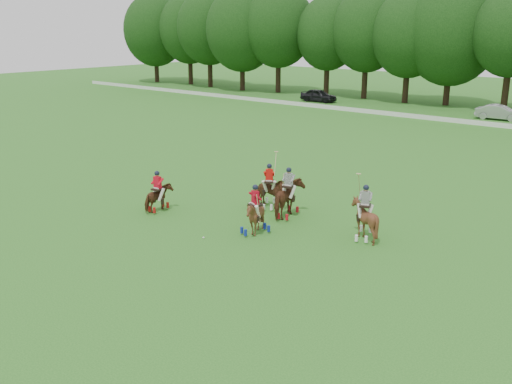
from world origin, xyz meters
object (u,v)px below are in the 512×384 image
Objects in this scene: polo_ball at (204,238)px; car_mid at (499,112)px; polo_red_c at (255,217)px; polo_stripe_a at (288,199)px; car_left at (319,95)px; polo_red_a at (158,197)px; polo_red_b at (269,192)px; polo_stripe_b at (364,219)px.

car_mid is at bearing 90.89° from polo_ball.
polo_red_c is 0.92× the size of polo_stripe_a.
polo_red_c is 2.48m from polo_ball.
car_left is 43.53m from polo_stripe_a.
polo_stripe_a is at bearing -150.28° from car_left.
car_mid is 39.84m from polo_red_c.
polo_red_a is 0.73× the size of polo_red_b.
polo_stripe_a reaches higher than polo_red_a.
polo_stripe_a is (5.53, 3.47, 0.18)m from polo_red_a.
polo_red_b is 1.69m from polo_stripe_a.
polo_ball is at bearing -102.79° from polo_stripe_a.
polo_red_a is (-3.80, -40.42, 0.00)m from car_mid.
polo_ball is at bearing -139.81° from polo_stripe_b.
polo_red_b is (3.92, 4.00, 0.10)m from polo_red_a.
polo_red_a is 0.91× the size of polo_red_c.
polo_red_c is 25.51× the size of polo_ball.
polo_red_c is at bearing -84.20° from polo_stripe_a.
polo_stripe_a is 27.59× the size of polo_ball.
polo_ball is (0.53, -5.28, -0.79)m from polo_red_b.
polo_stripe_a is at bearing 77.21° from polo_ball.
polo_red_c is 2.86m from polo_stripe_a.
polo_red_a is 23.19× the size of polo_ball.
polo_red_a is at bearing 169.68° from car_mid.
polo_ball is (4.45, -1.28, -0.69)m from polo_red_a.
polo_stripe_a is at bearing 177.10° from polo_stripe_b.
polo_stripe_b reaches higher than car_mid.
polo_red_b is (0.12, -36.42, 0.10)m from car_mid.
polo_red_b reaches higher than polo_red_a.
car_left is 47.12m from polo_ball.
polo_red_b is 0.96× the size of polo_stripe_b.
polo_red_b is 31.80× the size of polo_ball.
polo_red_b is at bearing 95.72° from polo_ball.
polo_red_b is at bearing 119.38° from polo_red_c.
car_left is at bearing 126.31° from polo_stripe_b.
polo_red_b is 3.87m from polo_red_c.
car_mid reaches higher than polo_ball.
polo_red_a is at bearing -147.88° from polo_stripe_a.
polo_red_c reaches higher than polo_ball.
polo_ball is (-1.37, -1.91, -0.78)m from polo_red_c.
car_left is 21.29m from car_mid.
car_mid is 36.42m from polo_red_b.
car_left is 46.12m from polo_stripe_b.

